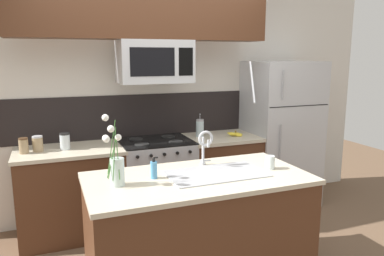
{
  "coord_description": "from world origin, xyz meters",
  "views": [
    {
      "loc": [
        -1.05,
        -2.89,
        1.81
      ],
      "look_at": [
        0.18,
        0.27,
        1.16
      ],
      "focal_mm": 35.0,
      "sensor_mm": 36.0,
      "label": 1
    }
  ],
  "objects_px": {
    "storage_jar_medium": "(38,144)",
    "stove_range": "(156,181)",
    "french_press": "(200,128)",
    "banana_bunch": "(236,134)",
    "sink_faucet": "(205,143)",
    "storage_jar_short": "(65,141)",
    "dish_soap_bottle": "(154,170)",
    "refrigerator": "(280,133)",
    "flower_vase": "(116,166)",
    "storage_jar_tall": "(24,146)",
    "microwave": "(155,62)",
    "drinking_glass": "(270,162)"
  },
  "relations": [
    {
      "from": "storage_jar_medium",
      "to": "stove_range",
      "type": "bearing_deg",
      "value": -0.2
    },
    {
      "from": "stove_range",
      "to": "french_press",
      "type": "height_order",
      "value": "french_press"
    },
    {
      "from": "banana_bunch",
      "to": "sink_faucet",
      "type": "xyz_separation_m",
      "value": [
        -0.8,
        -0.97,
        0.18
      ]
    },
    {
      "from": "banana_bunch",
      "to": "french_press",
      "type": "bearing_deg",
      "value": 163.03
    },
    {
      "from": "storage_jar_medium",
      "to": "storage_jar_short",
      "type": "relative_size",
      "value": 0.92
    },
    {
      "from": "dish_soap_bottle",
      "to": "sink_faucet",
      "type": "bearing_deg",
      "value": 17.18
    },
    {
      "from": "refrigerator",
      "to": "dish_soap_bottle",
      "type": "xyz_separation_m",
      "value": [
        -1.93,
        -1.2,
        0.1
      ]
    },
    {
      "from": "sink_faucet",
      "to": "flower_vase",
      "type": "xyz_separation_m",
      "value": [
        -0.77,
        -0.21,
        -0.06
      ]
    },
    {
      "from": "storage_jar_tall",
      "to": "french_press",
      "type": "distance_m",
      "value": 1.83
    },
    {
      "from": "microwave",
      "to": "dish_soap_bottle",
      "type": "relative_size",
      "value": 4.51
    },
    {
      "from": "microwave",
      "to": "banana_bunch",
      "type": "bearing_deg",
      "value": -2.39
    },
    {
      "from": "storage_jar_short",
      "to": "refrigerator",
      "type": "bearing_deg",
      "value": 0.61
    },
    {
      "from": "stove_range",
      "to": "storage_jar_medium",
      "type": "bearing_deg",
      "value": 179.8
    },
    {
      "from": "microwave",
      "to": "storage_jar_short",
      "type": "relative_size",
      "value": 4.52
    },
    {
      "from": "microwave",
      "to": "storage_jar_tall",
      "type": "height_order",
      "value": "microwave"
    },
    {
      "from": "sink_faucet",
      "to": "dish_soap_bottle",
      "type": "bearing_deg",
      "value": -162.82
    },
    {
      "from": "banana_bunch",
      "to": "french_press",
      "type": "xyz_separation_m",
      "value": [
        -0.39,
        0.12,
        0.08
      ]
    },
    {
      "from": "stove_range",
      "to": "storage_jar_short",
      "type": "xyz_separation_m",
      "value": [
        -0.92,
        -0.01,
        0.53
      ]
    },
    {
      "from": "sink_faucet",
      "to": "drinking_glass",
      "type": "xyz_separation_m",
      "value": [
        0.46,
        -0.26,
        -0.14
      ]
    },
    {
      "from": "storage_jar_medium",
      "to": "dish_soap_bottle",
      "type": "xyz_separation_m",
      "value": [
        0.82,
        -1.18,
        -0.01
      ]
    },
    {
      "from": "storage_jar_tall",
      "to": "french_press",
      "type": "bearing_deg",
      "value": 2.75
    },
    {
      "from": "storage_jar_medium",
      "to": "dish_soap_bottle",
      "type": "height_order",
      "value": "dish_soap_bottle"
    },
    {
      "from": "storage_jar_short",
      "to": "flower_vase",
      "type": "xyz_separation_m",
      "value": [
        0.28,
        -1.24,
        0.06
      ]
    },
    {
      "from": "drinking_glass",
      "to": "french_press",
      "type": "bearing_deg",
      "value": 92.41
    },
    {
      "from": "banana_bunch",
      "to": "dish_soap_bottle",
      "type": "relative_size",
      "value": 1.16
    },
    {
      "from": "banana_bunch",
      "to": "drinking_glass",
      "type": "height_order",
      "value": "drinking_glass"
    },
    {
      "from": "sink_faucet",
      "to": "dish_soap_bottle",
      "type": "distance_m",
      "value": 0.52
    },
    {
      "from": "stove_range",
      "to": "refrigerator",
      "type": "xyz_separation_m",
      "value": [
        1.59,
        0.02,
        0.41
      ]
    },
    {
      "from": "flower_vase",
      "to": "refrigerator",
      "type": "bearing_deg",
      "value": 29.62
    },
    {
      "from": "banana_bunch",
      "to": "dish_soap_bottle",
      "type": "bearing_deg",
      "value": -138.75
    },
    {
      "from": "refrigerator",
      "to": "storage_jar_tall",
      "type": "height_order",
      "value": "refrigerator"
    },
    {
      "from": "dish_soap_bottle",
      "to": "microwave",
      "type": "bearing_deg",
      "value": 73.42
    },
    {
      "from": "stove_range",
      "to": "banana_bunch",
      "type": "xyz_separation_m",
      "value": [
        0.93,
        -0.06,
        0.47
      ]
    },
    {
      "from": "storage_jar_tall",
      "to": "storage_jar_medium",
      "type": "height_order",
      "value": "storage_jar_medium"
    },
    {
      "from": "dish_soap_bottle",
      "to": "flower_vase",
      "type": "relative_size",
      "value": 0.33
    },
    {
      "from": "refrigerator",
      "to": "french_press",
      "type": "height_order",
      "value": "refrigerator"
    },
    {
      "from": "stove_range",
      "to": "sink_faucet",
      "type": "height_order",
      "value": "sink_faucet"
    },
    {
      "from": "storage_jar_tall",
      "to": "storage_jar_medium",
      "type": "bearing_deg",
      "value": 14.63
    },
    {
      "from": "stove_range",
      "to": "storage_jar_tall",
      "type": "xyz_separation_m",
      "value": [
        -1.29,
        -0.03,
        0.52
      ]
    },
    {
      "from": "stove_range",
      "to": "sink_faucet",
      "type": "bearing_deg",
      "value": -82.54
    },
    {
      "from": "microwave",
      "to": "flower_vase",
      "type": "xyz_separation_m",
      "value": [
        -0.64,
        -1.22,
        -0.7
      ]
    },
    {
      "from": "banana_bunch",
      "to": "stove_range",
      "type": "bearing_deg",
      "value": 176.32
    },
    {
      "from": "sink_faucet",
      "to": "flower_vase",
      "type": "relative_size",
      "value": 0.61
    },
    {
      "from": "stove_range",
      "to": "microwave",
      "type": "distance_m",
      "value": 1.29
    },
    {
      "from": "storage_jar_short",
      "to": "storage_jar_tall",
      "type": "bearing_deg",
      "value": -176.72
    },
    {
      "from": "storage_jar_short",
      "to": "banana_bunch",
      "type": "height_order",
      "value": "storage_jar_short"
    },
    {
      "from": "drinking_glass",
      "to": "sink_faucet",
      "type": "bearing_deg",
      "value": 150.61
    },
    {
      "from": "flower_vase",
      "to": "storage_jar_short",
      "type": "bearing_deg",
      "value": 102.95
    },
    {
      "from": "stove_range",
      "to": "sink_faucet",
      "type": "relative_size",
      "value": 3.04
    },
    {
      "from": "storage_jar_medium",
      "to": "drinking_glass",
      "type": "distance_m",
      "value": 2.19
    }
  ]
}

